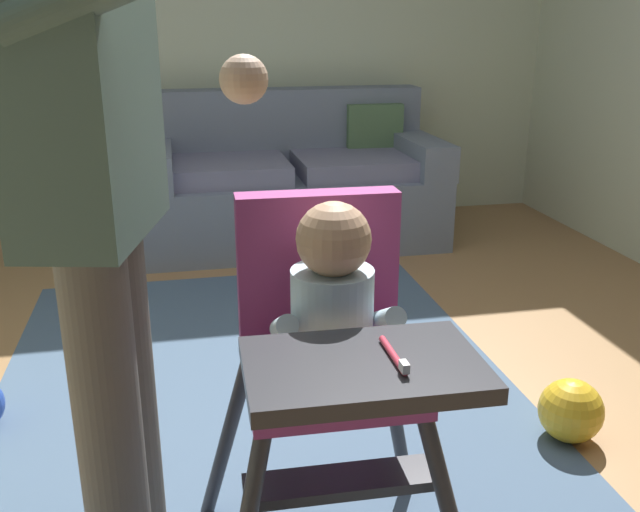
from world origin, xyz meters
TOP-DOWN VIEW (x-y plane):
  - ground at (0.00, 0.00)m, footprint 5.61×6.76m
  - wall_far at (0.00, 2.61)m, footprint 4.81×0.06m
  - area_rug at (-0.19, 0.05)m, footprint 1.83×2.86m
  - couch at (0.23, 2.09)m, footprint 1.73×0.86m
  - high_chair at (-0.13, -0.61)m, footprint 0.62×0.74m
  - adult_standing at (-0.58, -0.51)m, footprint 0.51×0.57m
  - toy_ball_second at (0.73, -0.21)m, footprint 0.20×0.20m

SIDE VIEW (x-z plane):
  - ground at x=0.00m, z-range -0.10..0.00m
  - area_rug at x=-0.19m, z-range 0.00..0.01m
  - toy_ball_second at x=0.73m, z-range 0.00..0.20m
  - couch at x=0.23m, z-range -0.10..0.76m
  - high_chair at x=-0.13m, z-range 0.17..1.10m
  - adult_standing at x=-0.58m, z-range 0.11..1.76m
  - wall_far at x=0.00m, z-range 0.00..2.54m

